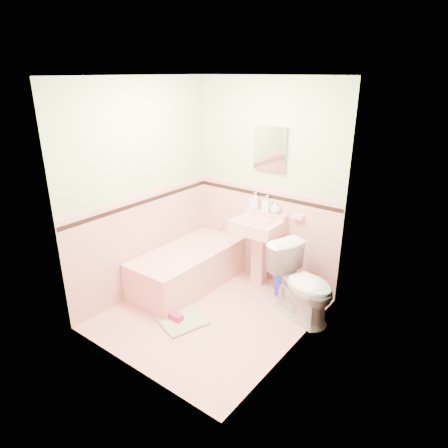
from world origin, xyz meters
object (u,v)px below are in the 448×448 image
Objects in this scene: soap_bottle_mid at (267,203)px; bucket at (284,285)px; soap_bottle_right at (275,207)px; sink at (257,253)px; medicine_cabinet at (270,148)px; toilet at (303,284)px; soap_bottle_left at (256,201)px; bathtub at (188,269)px; shoe at (176,317)px.

soap_bottle_mid is 0.80× the size of bucket.
soap_bottle_right is (0.12, 0.00, -0.02)m from soap_bottle_mid.
sink is 1.74× the size of medicine_cabinet.
soap_bottle_mid is at bearing 79.27° from toilet.
soap_bottle_left is at bearing 84.11° from toilet.
toilet is at bearing -35.69° from soap_bottle_right.
medicine_cabinet reaches higher than bucket.
medicine_cabinet is (0.68, 0.74, 1.47)m from bathtub.
shoe is (-0.27, -1.38, -0.98)m from soap_bottle_mid.
soap_bottle_mid is at bearing -71.32° from medicine_cabinet.
toilet is 4.82× the size of shoe.
soap_bottle_mid is 1.72m from shoe.
soap_bottle_mid is (0.01, -0.03, -0.66)m from medicine_cabinet.
soap_bottle_left is 0.27× the size of toilet.
soap_bottle_right is 0.96× the size of shoe.
bathtub is 7.03× the size of soap_bottle_left.
shoe is at bearing -118.54° from bucket.
bathtub is at bearing -134.19° from soap_bottle_mid.
shoe is (-0.65, -1.20, -0.07)m from bucket.
bathtub is at bearing 119.72° from shoe.
bucket is at bearing -25.85° from soap_bottle_mid.
bathtub is 1.33m from soap_bottle_right.
sink is 5.54× the size of soap_bottle_right.
soap_bottle_right is at bearing 72.16° from shoe.
soap_bottle_mid is at bearing 0.00° from soap_bottle_left.
bathtub reaches higher than shoe.
toilet is at bearing -20.13° from sink.
sink is 0.62m from soap_bottle_right.
shoe is (-1.02, -0.92, -0.34)m from toilet.
bathtub is 1.20m from soap_bottle_left.
sink reaches higher than shoe.
soap_bottle_right is at bearing 0.00° from soap_bottle_mid.
soap_bottle_mid is at bearing 76.69° from shoe.
soap_bottle_left is at bearing 53.66° from bathtub.
soap_bottle_left is 0.83× the size of bucket.
bucket is (0.27, -0.19, -0.88)m from soap_bottle_right.
bucket is (0.40, -0.01, -0.31)m from sink.
soap_bottle_mid is (0.01, 0.18, 0.60)m from sink.
medicine_cabinet is at bearing 47.42° from bathtub.
medicine_cabinet reaches higher than soap_bottle_left.
bathtub is 9.06× the size of shoe.
toilet is at bearing 39.60° from shoe.
bucket is at bearing -28.73° from medicine_cabinet.
toilet is 1.42m from shoe.
shoe is at bearing -100.28° from medicine_cabinet.
toilet reaches higher than shoe.
sink is 1.28m from medicine_cabinet.
soap_bottle_left reaches higher than toilet.
soap_bottle_right is at bearing 74.92° from toilet.
soap_bottle_mid is at bearing 154.15° from bucket.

